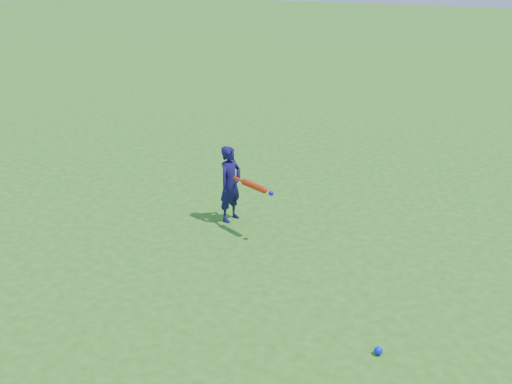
# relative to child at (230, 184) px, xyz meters

# --- Properties ---
(ground) EXTENTS (80.00, 80.00, 0.00)m
(ground) POSITION_rel_child_xyz_m (-0.05, -0.30, -0.50)
(ground) COLOR #2A721B
(ground) RESTS_ON ground
(child) EXTENTS (0.28, 0.39, 0.99)m
(child) POSITION_rel_child_xyz_m (0.00, 0.00, 0.00)
(child) COLOR #15104A
(child) RESTS_ON ground
(ground_ball_blue) EXTENTS (0.08, 0.08, 0.08)m
(ground_ball_blue) POSITION_rel_child_xyz_m (2.54, -1.72, -0.46)
(ground_ball_blue) COLOR #0D23EB
(ground_ball_blue) RESTS_ON ground
(bat_swing) EXTENTS (0.67, 0.28, 0.08)m
(bat_swing) POSITION_rel_child_xyz_m (0.50, -0.23, 0.14)
(bat_swing) COLOR red
(bat_swing) RESTS_ON ground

